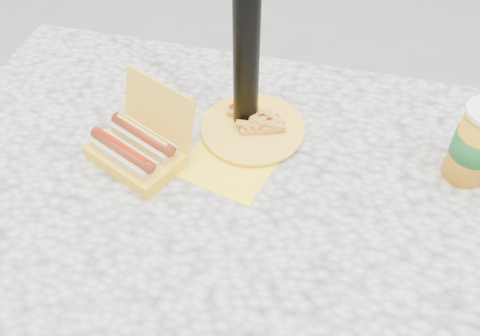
# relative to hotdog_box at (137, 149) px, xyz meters

# --- Properties ---
(picnic_table) EXTENTS (1.20, 0.80, 0.75)m
(picnic_table) POSITION_rel_hotdog_box_xyz_m (0.18, -0.01, -0.14)
(picnic_table) COLOR beige
(picnic_table) RESTS_ON ground
(hotdog_box) EXTENTS (0.22, 0.20, 0.14)m
(hotdog_box) POSITION_rel_hotdog_box_xyz_m (0.00, 0.00, 0.00)
(hotdog_box) COLOR gold
(hotdog_box) RESTS_ON picnic_table
(fries_plate) EXTENTS (0.23, 0.30, 0.04)m
(fries_plate) POSITION_rel_hotdog_box_xyz_m (0.19, 0.12, -0.02)
(fries_plate) COLOR yellow
(fries_plate) RESTS_ON picnic_table
(soda_cup) EXTENTS (0.08, 0.08, 0.16)m
(soda_cup) POSITION_rel_hotdog_box_xyz_m (0.61, 0.11, 0.05)
(soda_cup) COLOR orange
(soda_cup) RESTS_ON picnic_table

